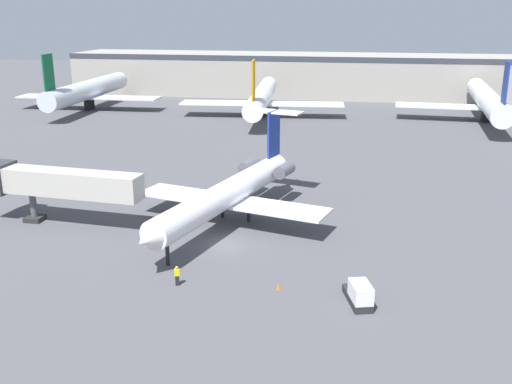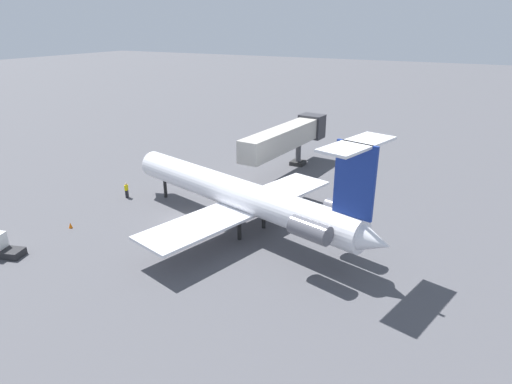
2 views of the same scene
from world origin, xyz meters
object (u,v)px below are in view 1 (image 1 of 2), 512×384
(jet_bridge, at_px, (53,183))
(parked_airliner_west_end, at_px, (88,90))
(parked_airliner_centre, at_px, (487,100))
(traffic_cone_near, at_px, (279,286))
(baggage_tug_lead, at_px, (359,295))
(regional_jet, at_px, (230,191))
(parked_airliner_west_mid, at_px, (262,97))
(ground_crew_marshaller, at_px, (177,276))

(jet_bridge, xyz_separation_m, parked_airliner_west_end, (-30.14, 70.12, -0.10))
(jet_bridge, bearing_deg, parked_airliner_centre, 51.81)
(traffic_cone_near, xyz_separation_m, parked_airliner_west_end, (-55.50, 81.12, 4.10))
(jet_bridge, xyz_separation_m, baggage_tug_lead, (31.77, -12.41, -3.64))
(regional_jet, distance_m, parked_airliner_west_mid, 65.01)
(traffic_cone_near, relative_size, parked_airliner_west_mid, 0.01)
(jet_bridge, xyz_separation_m, ground_crew_marshaller, (17.09, -11.75, -3.62))
(jet_bridge, xyz_separation_m, parked_airliner_west_mid, (10.10, 67.97, -0.27))
(parked_airliner_west_mid, xyz_separation_m, parked_airliner_centre, (45.54, 2.75, 0.15))
(regional_jet, relative_size, traffic_cone_near, 54.10)
(jet_bridge, height_order, baggage_tug_lead, jet_bridge)
(jet_bridge, relative_size, ground_crew_marshaller, 10.45)
(traffic_cone_near, distance_m, parked_airliner_centre, 87.24)
(jet_bridge, bearing_deg, traffic_cone_near, -23.46)
(jet_bridge, relative_size, baggage_tug_lead, 4.17)
(ground_crew_marshaller, bearing_deg, parked_airliner_west_mid, 95.01)
(traffic_cone_near, bearing_deg, ground_crew_marshaller, -174.80)
(regional_jet, height_order, parked_airliner_west_end, parked_airliner_west_end)
(traffic_cone_near, relative_size, parked_airliner_west_end, 0.01)
(jet_bridge, height_order, parked_airliner_centre, parked_airliner_centre)
(ground_crew_marshaller, height_order, parked_airliner_west_mid, parked_airliner_west_mid)
(ground_crew_marshaller, bearing_deg, traffic_cone_near, 5.20)
(jet_bridge, bearing_deg, baggage_tug_lead, -21.33)
(baggage_tug_lead, bearing_deg, regional_jet, 130.76)
(jet_bridge, height_order, parked_airliner_west_mid, parked_airliner_west_mid)
(regional_jet, distance_m, parked_airliner_centre, 77.03)
(ground_crew_marshaller, distance_m, traffic_cone_near, 8.33)
(parked_airliner_west_end, bearing_deg, baggage_tug_lead, -53.12)
(regional_jet, distance_m, ground_crew_marshaller, 15.47)
(parked_airliner_west_mid, bearing_deg, traffic_cone_near, -79.06)
(jet_bridge, bearing_deg, parked_airliner_west_mid, 81.55)
(ground_crew_marshaller, xyz_separation_m, parked_airliner_west_end, (-47.23, 81.87, 3.52))
(ground_crew_marshaller, bearing_deg, regional_jet, 86.18)
(jet_bridge, distance_m, traffic_cone_near, 27.96)
(jet_bridge, bearing_deg, regional_jet, 10.81)
(parked_airliner_centre, bearing_deg, regional_jet, -119.16)
(regional_jet, height_order, jet_bridge, regional_jet)
(ground_crew_marshaller, relative_size, traffic_cone_near, 3.07)
(ground_crew_marshaller, relative_size, baggage_tug_lead, 0.40)
(regional_jet, height_order, traffic_cone_near, regional_jet)
(regional_jet, xyz_separation_m, baggage_tug_lead, (13.67, -15.86, -2.67))
(ground_crew_marshaller, xyz_separation_m, parked_airliner_west_mid, (-6.99, 79.72, 3.35))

